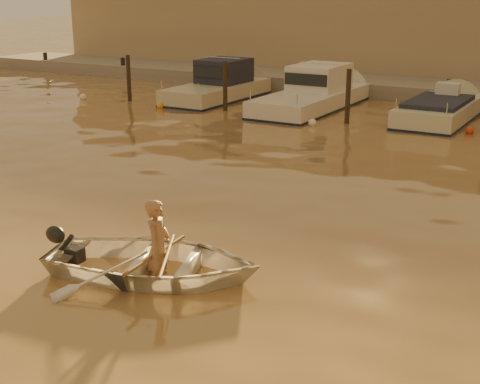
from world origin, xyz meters
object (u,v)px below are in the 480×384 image
Objects in this scene: dinghy at (153,262)px; waterfront_building at (446,36)px; person at (158,247)px; moored_boat_1 at (217,86)px; moored_boat_2 at (312,94)px; moored_boat_3 at (439,115)px.

dinghy is 27.99m from waterfront_building.
person is 0.25× the size of moored_boat_1.
person is 17.45m from moored_boat_2.
moored_boat_3 is at bearing -19.59° from person.
dinghy is at bearing -92.25° from moored_boat_3.
person is at bearing -85.74° from waterfront_building.
moored_boat_1 is at bearing 11.10° from dinghy.
waterfront_building is (7.27, 11.00, 1.77)m from moored_boat_1.
moored_boat_2 is at bearing -2.05° from person.
waterfront_building is at bearing 56.54° from moored_boat_1.
moored_boat_2 is (4.64, 0.00, 0.00)m from moored_boat_1.
moored_boat_2 is at bearing 0.00° from moored_boat_1.
moored_boat_2 reaches higher than person.
moored_boat_2 is 0.18× the size of waterfront_building.
waterfront_building is (-1.97, 27.84, 2.13)m from dinghy.
moored_boat_1 is 0.84× the size of moored_boat_2.
person is 0.04× the size of waterfront_building.
dinghy is 0.30m from person.
moored_boat_2 reaches higher than dinghy.
waterfront_building is at bearing 103.48° from moored_boat_3.
waterfront_building reaches higher than moored_boat_2.
moored_boat_1 is 0.15× the size of waterfront_building.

